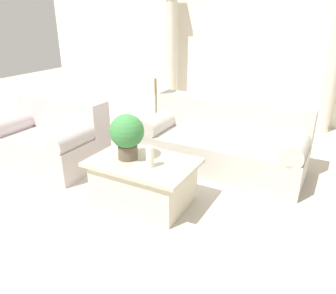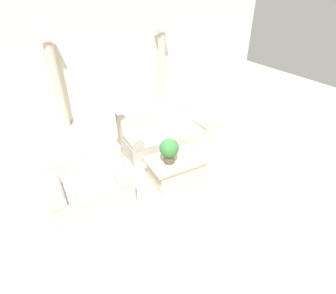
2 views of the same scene
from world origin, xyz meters
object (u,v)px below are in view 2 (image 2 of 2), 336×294
at_px(loveseat, 87,182).
at_px(floor_lamp, 115,109).
at_px(sofa_long, 166,132).
at_px(potted_plant, 169,150).
at_px(coffee_table, 176,169).

height_order(loveseat, floor_lamp, floor_lamp).
xyz_separation_m(sofa_long, potted_plant, (-0.62, -1.30, 0.42)).
bearing_deg(sofa_long, loveseat, -154.94).
xyz_separation_m(sofa_long, coffee_table, (-0.45, -1.28, -0.10)).
bearing_deg(coffee_table, sofa_long, 70.58).
bearing_deg(floor_lamp, sofa_long, -6.57).
distance_m(sofa_long, floor_lamp, 1.37).
height_order(loveseat, potted_plant, potted_plant).
distance_m(loveseat, floor_lamp, 1.67).
bearing_deg(sofa_long, coffee_table, -109.42).
xyz_separation_m(loveseat, potted_plant, (1.48, -0.32, 0.41)).
xyz_separation_m(loveseat, floor_lamp, (0.98, 1.11, 0.78)).
relative_size(sofa_long, potted_plant, 4.30).
bearing_deg(floor_lamp, loveseat, -131.51).
bearing_deg(loveseat, floor_lamp, 48.49).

